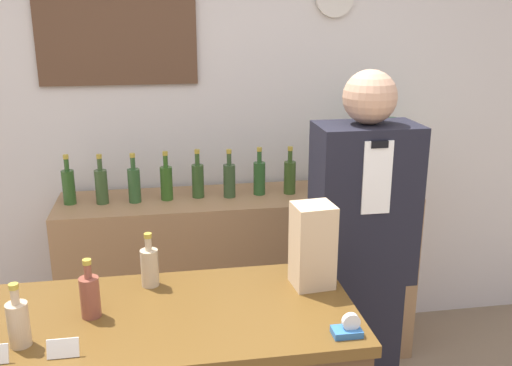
{
  "coord_description": "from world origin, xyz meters",
  "views": [
    {
      "loc": [
        -0.2,
        -1.19,
        1.93
      ],
      "look_at": [
        0.19,
        1.11,
        1.22
      ],
      "focal_mm": 40.0,
      "sensor_mm": 36.0,
      "label": 1
    }
  ],
  "objects_px": {
    "potted_plant": "(390,150)",
    "tape_dispenser": "(348,328)",
    "paper_bag": "(313,245)",
    "shopkeeper": "(360,264)"
  },
  "relations": [
    {
      "from": "potted_plant",
      "to": "paper_bag",
      "type": "relative_size",
      "value": 1.34
    },
    {
      "from": "potted_plant",
      "to": "paper_bag",
      "type": "distance_m",
      "value": 1.27
    },
    {
      "from": "potted_plant",
      "to": "tape_dispenser",
      "type": "relative_size",
      "value": 4.58
    },
    {
      "from": "potted_plant",
      "to": "tape_dispenser",
      "type": "distance_m",
      "value": 1.56
    },
    {
      "from": "paper_bag",
      "to": "tape_dispenser",
      "type": "bearing_deg",
      "value": -86.01
    },
    {
      "from": "shopkeeper",
      "to": "tape_dispenser",
      "type": "height_order",
      "value": "shopkeeper"
    },
    {
      "from": "shopkeeper",
      "to": "paper_bag",
      "type": "bearing_deg",
      "value": -130.47
    },
    {
      "from": "shopkeeper",
      "to": "tape_dispenser",
      "type": "relative_size",
      "value": 18.95
    },
    {
      "from": "shopkeeper",
      "to": "potted_plant",
      "type": "xyz_separation_m",
      "value": [
        0.38,
        0.66,
        0.35
      ]
    },
    {
      "from": "shopkeeper",
      "to": "potted_plant",
      "type": "distance_m",
      "value": 0.84
    }
  ]
}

